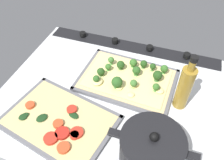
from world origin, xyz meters
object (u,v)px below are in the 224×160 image
broccoli_pizza (128,78)px  baking_tray_back (59,121)px  baking_tray_front (127,81)px  veggie_pizza_back (59,121)px  cooking_pot (151,149)px  oil_bottle (185,87)px

broccoli_pizza → baking_tray_back: bearing=57.4°
baking_tray_front → baking_tray_back: 29.01cm
veggie_pizza_back → cooking_pot: 30.10cm
broccoli_pizza → veggie_pizza_back: 29.53cm
veggie_pizza_back → cooking_pot: (-29.68, 2.34, 4.40)cm
baking_tray_front → broccoli_pizza: broccoli_pizza is taller
baking_tray_back → cooking_pot: cooking_pot is taller
broccoli_pizza → baking_tray_back: broccoli_pizza is taller
broccoli_pizza → cooking_pot: cooking_pot is taller
cooking_pot → baking_tray_back: bearing=-5.5°
veggie_pizza_back → baking_tray_front: bearing=-121.3°
cooking_pot → oil_bottle: oil_bottle is taller
baking_tray_front → broccoli_pizza: (-0.27, -0.08, 1.62)cm
baking_tray_front → cooking_pot: 31.38cm
baking_tray_front → cooking_pot: cooking_pot is taller
baking_tray_back → cooking_pot: (-29.93, 2.86, 5.13)cm
baking_tray_front → veggie_pizza_back: veggie_pizza_back is taller
baking_tray_front → baking_tray_back: bearing=57.7°
broccoli_pizza → veggie_pizza_back: bearing=58.3°
broccoli_pizza → cooking_pot: 31.10cm
baking_tray_front → veggie_pizza_back: bearing=58.7°
veggie_pizza_back → oil_bottle: 41.42cm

